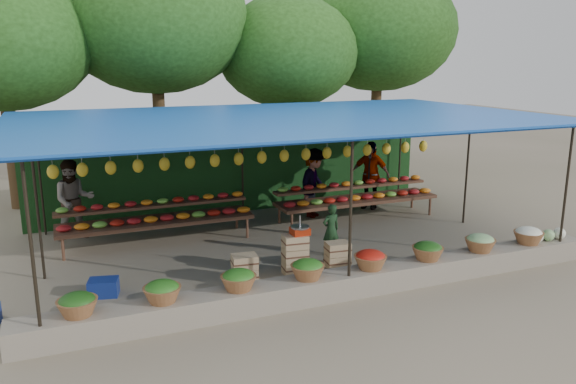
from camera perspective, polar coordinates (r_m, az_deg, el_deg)
name	(u,v)px	position (r m, az deg, el deg)	size (l,w,h in m)	color
ground	(285,246)	(12.24, -0.36, -5.56)	(60.00, 60.00, 0.00)	#6A614E
stone_curb	(344,284)	(9.84, 5.75, -9.24)	(10.60, 0.55, 0.40)	gray
stall_canopy	(283,123)	(11.70, -0.49, 7.04)	(10.80, 6.60, 2.82)	black
produce_baskets	(340,264)	(9.66, 5.28, -7.34)	(8.98, 0.58, 0.34)	brown
netting_backdrop	(239,165)	(14.79, -4.96, 2.73)	(10.60, 0.06, 2.50)	#1A491C
tree_row	(223,34)	(17.51, -6.58, 15.70)	(16.51, 5.50, 7.12)	#3A2A15
fruit_table_left	(157,216)	(12.67, -13.21, -2.38)	(4.21, 0.95, 0.93)	#482C1C
fruit_table_right	(356,195)	(14.29, 6.94, -0.34)	(4.21, 0.95, 0.93)	#482C1C
crate_counter	(294,258)	(10.63, 0.58, -6.77)	(2.38, 0.38, 0.77)	tan
weighing_scale	(300,230)	(10.50, 1.22, -3.87)	(0.35, 0.35, 0.37)	#AD270D
vendor_seated	(331,230)	(11.61, 4.39, -3.84)	(0.40, 0.26, 1.09)	#19381C
customer_left	(74,200)	(13.37, -20.92, -0.76)	(0.88, 0.69, 1.82)	slate
customer_mid	(314,183)	(14.31, 2.63, 0.92)	(1.14, 0.66, 1.77)	slate
customer_right	(370,175)	(15.31, 8.34, 1.73)	(1.07, 0.45, 1.83)	slate
blue_crate_back	(104,287)	(10.27, -18.23, -9.20)	(0.49, 0.35, 0.29)	navy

